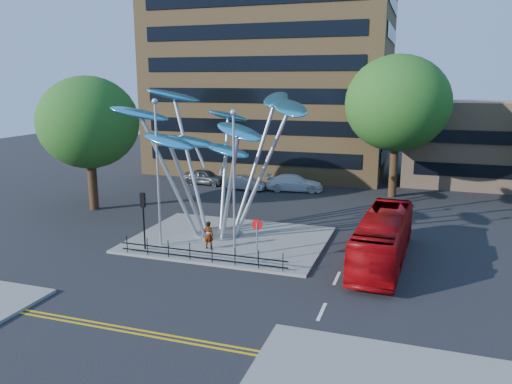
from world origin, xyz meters
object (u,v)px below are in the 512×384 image
(pedestrian, at_px, (209,235))
(parked_car_right, at_px, (294,183))
(leaf_sculpture, at_px, (216,131))
(parked_car_mid, at_px, (245,183))
(no_entry_sign_island, at_px, (257,233))
(red_bus, at_px, (383,239))
(tree_left, at_px, (88,123))
(street_lamp_left, at_px, (157,160))
(traffic_light_island, at_px, (143,209))
(street_lamp_right, at_px, (234,171))
(tree_right, at_px, (397,104))
(parked_car_left, at_px, (205,177))

(pedestrian, height_order, parked_car_right, pedestrian)
(leaf_sculpture, bearing_deg, parked_car_mid, 102.64)
(no_entry_sign_island, bearing_deg, red_bus, 21.42)
(tree_left, distance_m, street_lamp_left, 11.60)
(parked_car_mid, xyz_separation_m, parked_car_right, (4.50, 1.02, 0.10))
(parked_car_mid, bearing_deg, traffic_light_island, -176.04)
(street_lamp_left, bearing_deg, pedestrian, 4.86)
(tree_left, relative_size, street_lamp_right, 1.24)
(leaf_sculpture, relative_size, red_bus, 1.27)
(tree_right, bearing_deg, pedestrian, -117.35)
(leaf_sculpture, relative_size, street_lamp_left, 1.45)
(tree_right, distance_m, red_bus, 18.20)
(street_lamp_right, distance_m, red_bus, 9.05)
(tree_left, relative_size, leaf_sculpture, 0.81)
(tree_left, bearing_deg, tree_right, 28.61)
(leaf_sculpture, height_order, parked_car_left, leaf_sculpture)
(tree_right, relative_size, no_entry_sign_island, 4.94)
(pedestrian, distance_m, parked_car_mid, 17.13)
(traffic_light_island, bearing_deg, parked_car_left, 103.71)
(tree_right, distance_m, pedestrian, 21.71)
(street_lamp_right, xyz_separation_m, no_entry_sign_island, (1.50, -0.48, -3.28))
(street_lamp_left, height_order, traffic_light_island, street_lamp_left)
(traffic_light_island, relative_size, red_bus, 0.34)
(traffic_light_island, distance_m, pedestrian, 4.12)
(tree_right, relative_size, traffic_light_island, 3.54)
(street_lamp_right, distance_m, parked_car_mid, 18.90)
(tree_right, height_order, parked_car_left, tree_right)
(no_entry_sign_island, bearing_deg, parked_car_right, 97.98)
(leaf_sculpture, bearing_deg, parked_car_left, 116.96)
(street_lamp_left, relative_size, red_bus, 0.88)
(street_lamp_right, bearing_deg, street_lamp_left, 174.29)
(tree_left, distance_m, street_lamp_right, 16.19)
(tree_right, distance_m, parked_car_right, 11.33)
(traffic_light_island, bearing_deg, street_lamp_left, 63.43)
(red_bus, distance_m, pedestrian, 10.03)
(tree_right, bearing_deg, street_lamp_right, -111.54)
(tree_left, xyz_separation_m, parked_car_mid, (8.84, 10.48, -6.14))
(tree_left, height_order, no_entry_sign_island, tree_left)
(tree_right, xyz_separation_m, leaf_sculpture, (-10.07, -15.32, -1.16))
(traffic_light_island, relative_size, parked_car_right, 0.66)
(tree_left, distance_m, parked_car_left, 13.80)
(street_lamp_right, height_order, parked_car_right, street_lamp_right)
(leaf_sculpture, distance_m, red_bus, 12.01)
(no_entry_sign_island, bearing_deg, pedestrian, 160.08)
(pedestrian, distance_m, parked_car_left, 19.66)
(street_lamp_left, relative_size, no_entry_sign_island, 3.59)
(tree_right, distance_m, street_lamp_left, 22.49)
(traffic_light_island, xyz_separation_m, pedestrian, (3.57, 1.26, -1.62))
(no_entry_sign_island, relative_size, red_bus, 0.24)
(street_lamp_left, height_order, parked_car_right, street_lamp_left)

